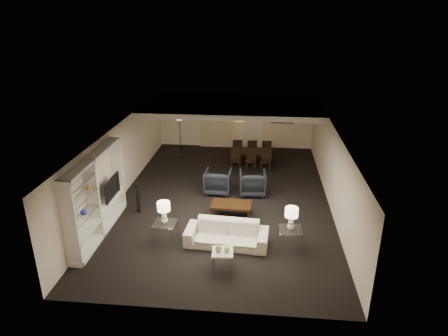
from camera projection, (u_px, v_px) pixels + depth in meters
name	position (u px, v px, depth m)	size (l,w,h in m)	color
floor	(224.00, 198.00, 13.63)	(11.00, 11.00, 0.00)	black
ceiling	(224.00, 127.00, 12.70)	(7.00, 11.00, 0.02)	silver
wall_back	(236.00, 121.00, 18.25)	(7.00, 0.02, 2.50)	beige
wall_front	(198.00, 261.00, 8.08)	(7.00, 0.02, 2.50)	beige
wall_left	(121.00, 160.00, 13.48)	(0.02, 11.00, 2.50)	beige
wall_right	(332.00, 168.00, 12.85)	(0.02, 11.00, 2.50)	beige
ceiling_soffit	(232.00, 106.00, 15.97)	(7.00, 4.00, 0.20)	silver
curtains	(216.00, 122.00, 18.27)	(1.50, 0.12, 2.40)	beige
door	(251.00, 125.00, 18.23)	(0.90, 0.05, 2.10)	silver
painting	(282.00, 115.00, 17.91)	(0.95, 0.04, 0.65)	#142D38
media_unit	(97.00, 196.00, 11.09)	(0.38, 3.40, 2.35)	white
pendant_light	(240.00, 117.00, 16.12)	(0.52, 0.52, 0.24)	#D8591E
sofa	(227.00, 234.00, 10.82)	(2.24, 0.88, 0.65)	beige
coffee_table	(231.00, 210.00, 12.34)	(1.23, 0.72, 0.44)	black
armchair_left	(218.00, 181.00, 13.89)	(0.89, 0.91, 0.83)	black
armchair_right	(252.00, 183.00, 13.78)	(0.89, 0.91, 0.83)	black
side_table_left	(165.00, 232.00, 10.99)	(0.61, 0.61, 0.57)	white
side_table_right	(290.00, 239.00, 10.68)	(0.61, 0.61, 0.57)	silver
table_lamp_left	(164.00, 213.00, 10.76)	(0.35, 0.35, 0.63)	white
table_lamp_right	(291.00, 219.00, 10.46)	(0.35, 0.35, 0.63)	beige
marble_table	(223.00, 260.00, 9.83)	(0.51, 0.51, 0.51)	silver
gold_gourd_a	(218.00, 248.00, 9.71)	(0.16, 0.16, 0.16)	tan
gold_gourd_b	(227.00, 249.00, 9.70)	(0.14, 0.14, 0.14)	#E8D37A
television	(109.00, 188.00, 11.86)	(0.14, 1.09, 0.63)	black
vase_blue	(83.00, 211.00, 10.29)	(0.17, 0.17, 0.18)	#262EA7
vase_amber	(88.00, 187.00, 10.52)	(0.16, 0.16, 0.17)	#A96F38
floor_speaker	(138.00, 198.00, 12.52)	(0.11, 0.11, 0.97)	black
dining_table	(251.00, 158.00, 16.43)	(1.71, 0.96, 0.60)	black
chair_nl	(236.00, 159.00, 15.82)	(0.41, 0.41, 0.89)	black
chair_nm	(251.00, 160.00, 15.77)	(0.41, 0.41, 0.89)	black
chair_nr	(266.00, 160.00, 15.72)	(0.41, 0.41, 0.89)	black
chair_fl	(238.00, 149.00, 17.03)	(0.41, 0.41, 0.89)	black
chair_fm	(252.00, 149.00, 16.97)	(0.41, 0.41, 0.89)	black
chair_fr	(266.00, 150.00, 16.92)	(0.41, 0.41, 0.89)	black
floor_lamp	(180.00, 135.00, 17.21)	(0.27, 0.27, 1.87)	black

